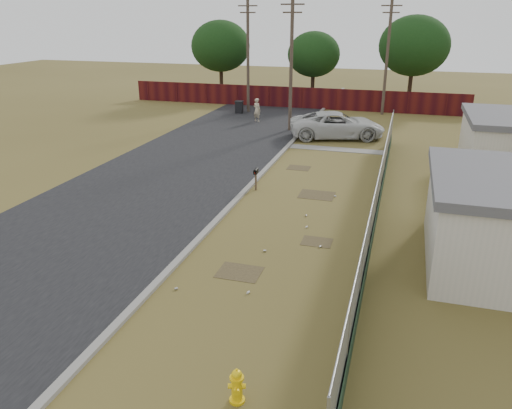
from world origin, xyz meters
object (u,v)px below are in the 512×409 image
(fire_hydrant, at_px, (237,386))
(pickup_truck, at_px, (337,125))
(mailbox, at_px, (256,173))
(trash_bin, at_px, (239,107))
(pedestrian, at_px, (257,110))

(fire_hydrant, xyz_separation_m, pickup_truck, (-1.41, 25.09, 0.47))
(mailbox, relative_size, pickup_truck, 0.17)
(trash_bin, bearing_deg, pickup_truck, -35.86)
(fire_hydrant, bearing_deg, mailbox, 104.99)
(mailbox, xyz_separation_m, pickup_truck, (2.16, 11.75, 0.03))
(trash_bin, bearing_deg, pedestrian, -50.80)
(fire_hydrant, bearing_deg, pedestrian, 105.72)
(pickup_truck, relative_size, pedestrian, 3.47)
(mailbox, relative_size, trash_bin, 1.06)
(pickup_truck, bearing_deg, trash_bin, 37.19)
(pedestrian, bearing_deg, trash_bin, -26.63)
(fire_hydrant, distance_m, mailbox, 13.82)
(trash_bin, bearing_deg, mailbox, -69.26)
(pickup_truck, distance_m, pedestrian, 7.56)
(mailbox, bearing_deg, pickup_truck, 79.58)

